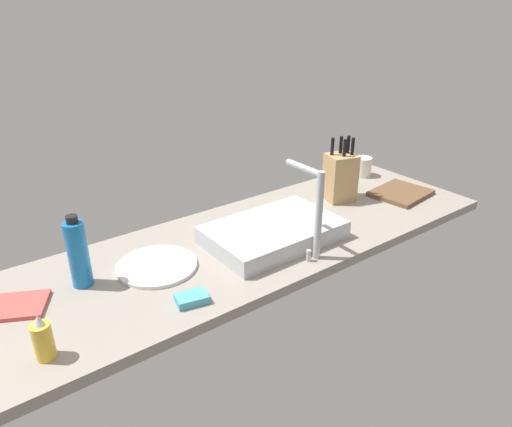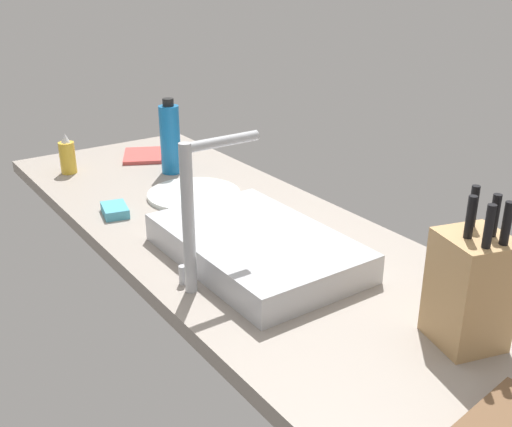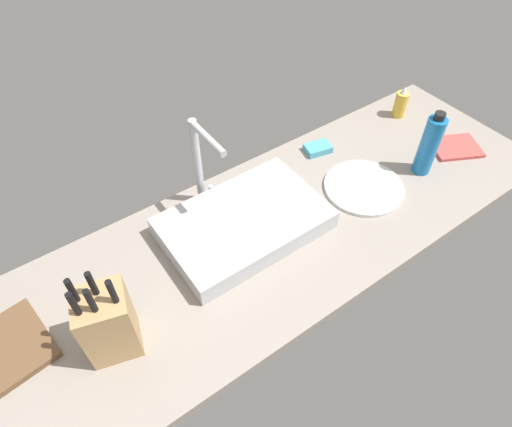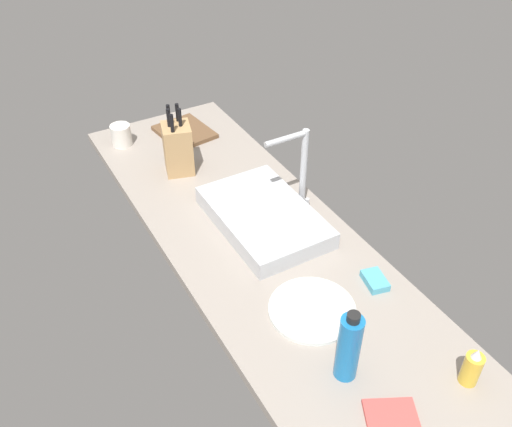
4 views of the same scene
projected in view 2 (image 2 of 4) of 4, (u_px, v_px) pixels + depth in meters
The scene contains 9 objects.
countertop_slab at pixel (260, 251), 141.56cm from camera, with size 194.10×60.91×3.50cm, color gray.
sink_basin at pixel (256, 247), 132.30cm from camera, with size 46.80×30.16×6.37cm, color #B7BABF.
faucet at pixel (196, 203), 115.19cm from camera, with size 5.50×16.94×30.38cm.
knife_block at pixel (470, 288), 101.47cm from camera, with size 13.92×13.34×26.89cm.
soap_bottle at pixel (67, 156), 185.66cm from camera, with size 4.82×4.82×12.49cm.
water_bottle at pixel (170, 139), 184.06cm from camera, with size 6.08×6.08×22.93cm.
dinner_plate at pixel (194, 194), 168.88cm from camera, with size 25.74×25.74×1.20cm, color silver.
dish_towel at pixel (144, 155), 202.19cm from camera, with size 16.34×12.78×1.20cm, color #CC4C47.
dish_sponge at pixel (115, 210), 156.67cm from camera, with size 9.00×6.00×2.40cm, color #4CA3BC.
Camera 2 is at (-103.91, 73.38, 64.47)cm, focal length 42.75 mm.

